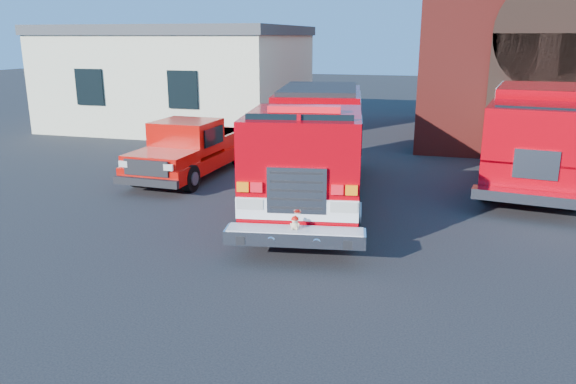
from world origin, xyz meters
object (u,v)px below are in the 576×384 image
(side_building, at_px, (182,76))
(secondary_truck, at_px, (539,130))
(pickup_truck, at_px, (191,149))
(fire_engine, at_px, (313,145))

(side_building, height_order, secondary_truck, side_building)
(side_building, distance_m, pickup_truck, 9.92)
(side_building, height_order, pickup_truck, side_building)
(pickup_truck, xyz_separation_m, secondary_truck, (9.50, 2.26, 0.62))
(pickup_truck, height_order, secondary_truck, secondary_truck)
(side_building, relative_size, fire_engine, 1.17)
(fire_engine, height_order, pickup_truck, fire_engine)
(pickup_truck, relative_size, secondary_truck, 0.62)
(fire_engine, xyz_separation_m, secondary_truck, (5.56, 3.60, 0.05))
(side_building, distance_m, secondary_truck, 15.45)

